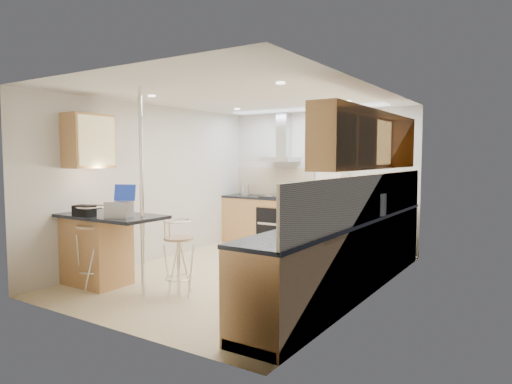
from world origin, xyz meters
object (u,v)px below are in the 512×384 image
Objects in this scene: bread_bin at (314,221)px; bar_stool_end at (179,257)px; bar_stool_near at (94,247)px; microwave at (362,205)px; laptop at (119,209)px.

bar_stool_end is at bearing 167.46° from bread_bin.
bar_stool_end is (1.08, 0.39, -0.07)m from bar_stool_near.
bar_stool_end is at bearing 148.21° from microwave.
laptop reaches higher than bar_stool_end.
bar_stool_end is (-1.75, -1.45, -0.60)m from microwave.
bar_stool_end is at bearing 6.20° from laptop.
microwave is 0.49× the size of bar_stool_near.
laptop is 0.93m from bar_stool_end.
microwave reaches higher than bar_stool_near.
bar_stool_near is (-2.83, -1.84, -0.53)m from microwave.
laptop is at bearing 149.76° from bar_stool_end.
bread_bin is (1.74, 0.11, 0.56)m from bar_stool_end.
bar_stool_end is at bearing 24.34° from bar_stool_near.
bar_stool_near is 2.91m from bread_bin.
bar_stool_near is (-0.45, -0.03, -0.50)m from laptop.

